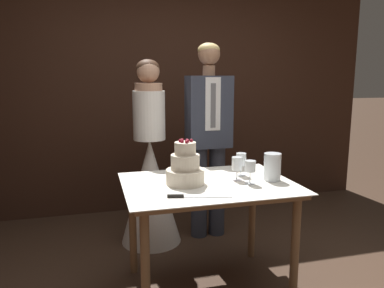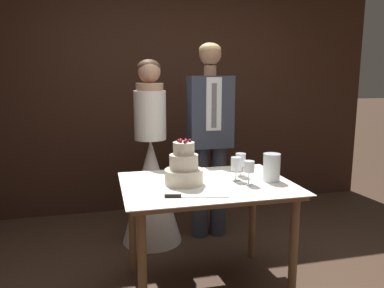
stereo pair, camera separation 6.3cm
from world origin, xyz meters
TOP-DOWN VIEW (x-y plane):
  - wall_back at (0.00, 2.06)m, footprint 4.85×0.12m
  - cake_table at (-0.06, 0.27)m, footprint 1.16×0.86m
  - tiered_cake at (-0.22, 0.28)m, footprint 0.26×0.26m
  - cake_knife at (-0.28, -0.00)m, footprint 0.39×0.11m
  - wine_glass_near at (0.16, 0.28)m, footprint 0.07×0.07m
  - wine_glass_middle at (0.23, 0.39)m, footprint 0.07×0.07m
  - wine_glass_far at (0.21, 0.17)m, footprint 0.07×0.07m
  - hurricane_candle at (0.39, 0.21)m, footprint 0.12×0.12m
  - bride at (-0.33, 1.13)m, footprint 0.54×0.54m
  - groom at (0.21, 1.13)m, footprint 0.39×0.25m

SIDE VIEW (x-z plane):
  - bride at x=-0.33m, z-range -0.22..1.42m
  - cake_table at x=-0.06m, z-range 0.29..1.06m
  - cake_knife at x=-0.28m, z-range 0.77..0.79m
  - hurricane_candle at x=0.39m, z-range 0.77..0.96m
  - wine_glass_near at x=0.16m, z-range 0.80..0.97m
  - tiered_cake at x=-0.22m, z-range 0.73..1.04m
  - wine_glass_middle at x=0.23m, z-range 0.80..0.97m
  - wine_glass_far at x=0.21m, z-range 0.81..0.97m
  - groom at x=0.21m, z-range 0.09..1.88m
  - wall_back at x=0.00m, z-range 0.00..2.75m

